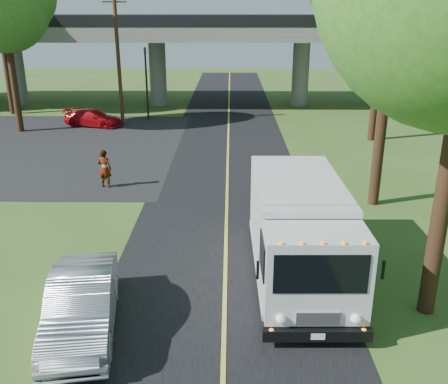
{
  "coord_description": "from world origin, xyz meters",
  "views": [
    {
      "loc": [
        0.14,
        -10.78,
        7.77
      ],
      "look_at": [
        -0.08,
        5.98,
        1.6
      ],
      "focal_mm": 40.0,
      "sensor_mm": 36.0,
      "label": 1
    }
  ],
  "objects_px": {
    "red_sedan": "(93,118)",
    "pedestrian": "(105,169)",
    "utility_pole": "(118,59)",
    "tree_left_lot": "(5,6)",
    "step_van": "(299,230)",
    "traffic_signal": "(146,76)",
    "tree_left_far": "(0,13)",
    "silver_sedan": "(82,305)"
  },
  "relations": [
    {
      "from": "red_sedan",
      "to": "pedestrian",
      "type": "height_order",
      "value": "pedestrian"
    },
    {
      "from": "utility_pole",
      "to": "tree_left_far",
      "type": "height_order",
      "value": "tree_left_far"
    },
    {
      "from": "utility_pole",
      "to": "tree_left_lot",
      "type": "height_order",
      "value": "tree_left_lot"
    },
    {
      "from": "pedestrian",
      "to": "tree_left_lot",
      "type": "bearing_deg",
      "value": -40.63
    },
    {
      "from": "utility_pole",
      "to": "pedestrian",
      "type": "xyz_separation_m",
      "value": [
        1.89,
        -13.09,
        -3.7
      ]
    },
    {
      "from": "step_van",
      "to": "tree_left_far",
      "type": "bearing_deg",
      "value": 126.22
    },
    {
      "from": "tree_left_lot",
      "to": "pedestrian",
      "type": "bearing_deg",
      "value": -53.17
    },
    {
      "from": "tree_left_far",
      "to": "red_sedan",
      "type": "xyz_separation_m",
      "value": [
        7.31,
        -4.18,
        -6.86
      ]
    },
    {
      "from": "traffic_signal",
      "to": "silver_sedan",
      "type": "xyz_separation_m",
      "value": [
        2.4,
        -26.0,
        -2.45
      ]
    },
    {
      "from": "step_van",
      "to": "silver_sedan",
      "type": "xyz_separation_m",
      "value": [
        -5.8,
        -2.74,
        -0.86
      ]
    },
    {
      "from": "utility_pole",
      "to": "step_van",
      "type": "xyz_separation_m",
      "value": [
        9.7,
        -21.26,
        -2.99
      ]
    },
    {
      "from": "tree_left_lot",
      "to": "pedestrian",
      "type": "height_order",
      "value": "tree_left_lot"
    },
    {
      "from": "tree_left_far",
      "to": "silver_sedan",
      "type": "xyz_separation_m",
      "value": [
        13.19,
        -27.84,
        -6.7
      ]
    },
    {
      "from": "tree_left_lot",
      "to": "pedestrian",
      "type": "relative_size",
      "value": 5.88
    },
    {
      "from": "silver_sedan",
      "to": "pedestrian",
      "type": "bearing_deg",
      "value": 91.01
    },
    {
      "from": "utility_pole",
      "to": "silver_sedan",
      "type": "xyz_separation_m",
      "value": [
        3.9,
        -24.0,
        -3.85
      ]
    },
    {
      "from": "tree_left_lot",
      "to": "tree_left_far",
      "type": "relative_size",
      "value": 1.06
    },
    {
      "from": "pedestrian",
      "to": "utility_pole",
      "type": "bearing_deg",
      "value": -69.25
    },
    {
      "from": "traffic_signal",
      "to": "silver_sedan",
      "type": "height_order",
      "value": "traffic_signal"
    },
    {
      "from": "tree_left_lot",
      "to": "silver_sedan",
      "type": "relative_size",
      "value": 2.31
    },
    {
      "from": "step_van",
      "to": "silver_sedan",
      "type": "bearing_deg",
      "value": -155.63
    },
    {
      "from": "step_van",
      "to": "utility_pole",
      "type": "bearing_deg",
      "value": 113.62
    },
    {
      "from": "traffic_signal",
      "to": "tree_left_lot",
      "type": "bearing_deg",
      "value": -151.89
    },
    {
      "from": "pedestrian",
      "to": "tree_left_far",
      "type": "bearing_deg",
      "value": -44.01
    },
    {
      "from": "tree_left_far",
      "to": "utility_pole",
      "type": "bearing_deg",
      "value": -22.43
    },
    {
      "from": "tree_left_far",
      "to": "step_van",
      "type": "xyz_separation_m",
      "value": [
        18.99,
        -25.1,
        -5.84
      ]
    },
    {
      "from": "traffic_signal",
      "to": "tree_left_lot",
      "type": "relative_size",
      "value": 0.5
    },
    {
      "from": "utility_pole",
      "to": "red_sedan",
      "type": "relative_size",
      "value": 2.21
    },
    {
      "from": "tree_left_lot",
      "to": "traffic_signal",
      "type": "bearing_deg",
      "value": 28.11
    },
    {
      "from": "step_van",
      "to": "red_sedan",
      "type": "height_order",
      "value": "step_van"
    },
    {
      "from": "traffic_signal",
      "to": "red_sedan",
      "type": "xyz_separation_m",
      "value": [
        -3.49,
        -2.35,
        -2.61
      ]
    },
    {
      "from": "traffic_signal",
      "to": "pedestrian",
      "type": "xyz_separation_m",
      "value": [
        0.39,
        -15.09,
        -2.31
      ]
    },
    {
      "from": "red_sedan",
      "to": "tree_left_far",
      "type": "bearing_deg",
      "value": 74.35
    },
    {
      "from": "tree_left_far",
      "to": "pedestrian",
      "type": "bearing_deg",
      "value": -56.55
    },
    {
      "from": "tree_left_lot",
      "to": "tree_left_far",
      "type": "distance_m",
      "value": 6.72
    },
    {
      "from": "silver_sedan",
      "to": "traffic_signal",
      "type": "bearing_deg",
      "value": 85.85
    },
    {
      "from": "traffic_signal",
      "to": "silver_sedan",
      "type": "bearing_deg",
      "value": -84.73
    },
    {
      "from": "tree_left_lot",
      "to": "silver_sedan",
      "type": "height_order",
      "value": "tree_left_lot"
    },
    {
      "from": "tree_left_far",
      "to": "red_sedan",
      "type": "height_order",
      "value": "tree_left_far"
    },
    {
      "from": "red_sedan",
      "to": "pedestrian",
      "type": "bearing_deg",
      "value": -148.95
    },
    {
      "from": "utility_pole",
      "to": "tree_left_lot",
      "type": "bearing_deg",
      "value": -161.03
    },
    {
      "from": "red_sedan",
      "to": "silver_sedan",
      "type": "relative_size",
      "value": 0.9
    }
  ]
}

